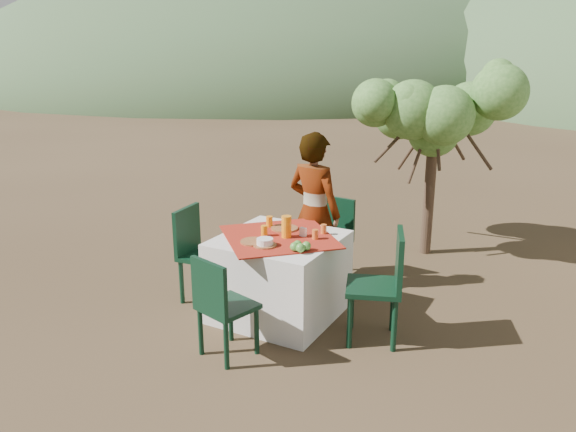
# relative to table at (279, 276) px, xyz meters

# --- Properties ---
(ground) EXTENTS (160.00, 160.00, 0.00)m
(ground) POSITION_rel_table_xyz_m (0.62, 0.35, -0.38)
(ground) COLOR #392B1A
(ground) RESTS_ON ground
(table) EXTENTS (1.30, 1.30, 0.76)m
(table) POSITION_rel_table_xyz_m (0.00, 0.00, 0.00)
(table) COLOR silver
(table) RESTS_ON ground
(chair_far) EXTENTS (0.44, 0.44, 0.87)m
(chair_far) POSITION_rel_table_xyz_m (0.06, 1.03, 0.10)
(chair_far) COLOR black
(chair_far) RESTS_ON ground
(chair_near) EXTENTS (0.48, 0.48, 0.85)m
(chair_near) POSITION_rel_table_xyz_m (-0.02, -0.89, 0.09)
(chair_near) COLOR black
(chair_near) RESTS_ON ground
(chair_left) EXTENTS (0.47, 0.47, 0.92)m
(chair_left) POSITION_rel_table_xyz_m (-0.87, -0.07, 0.13)
(chair_left) COLOR black
(chair_left) RESTS_ON ground
(chair_right) EXTENTS (0.57, 0.57, 0.96)m
(chair_right) POSITION_rel_table_xyz_m (0.99, -0.00, 0.15)
(chair_right) COLOR black
(chair_right) RESTS_ON ground
(person) EXTENTS (0.65, 0.48, 1.61)m
(person) POSITION_rel_table_xyz_m (0.01, 0.70, 0.43)
(person) COLOR #8C6651
(person) RESTS_ON ground
(shrub_tree) EXTENTS (1.67, 1.64, 1.97)m
(shrub_tree) POSITION_rel_table_xyz_m (0.80, 2.34, 1.18)
(shrub_tree) COLOR #433321
(shrub_tree) RESTS_ON ground
(hill_near_left) EXTENTS (40.00, 40.00, 16.00)m
(hill_near_left) POSITION_rel_table_xyz_m (-17.38, 30.35, -0.38)
(hill_near_left) COLOR #334D2B
(hill_near_left) RESTS_ON ground
(hill_far_center) EXTENTS (60.00, 60.00, 24.00)m
(hill_far_center) POSITION_rel_table_xyz_m (-3.38, 52.35, -0.38)
(hill_far_center) COLOR slate
(hill_far_center) RESTS_ON ground
(plate_far) EXTENTS (0.25, 0.25, 0.01)m
(plate_far) POSITION_rel_table_xyz_m (-0.06, 0.21, 0.39)
(plate_far) COLOR brown
(plate_far) RESTS_ON table
(plate_near) EXTENTS (0.23, 0.23, 0.01)m
(plate_near) POSITION_rel_table_xyz_m (-0.11, -0.25, 0.39)
(plate_near) COLOR brown
(plate_near) RESTS_ON table
(glass_far) EXTENTS (0.06, 0.06, 0.10)m
(glass_far) POSITION_rel_table_xyz_m (-0.22, 0.20, 0.43)
(glass_far) COLOR orange
(glass_far) RESTS_ON table
(glass_near) EXTENTS (0.06, 0.06, 0.10)m
(glass_near) POSITION_rel_table_xyz_m (-0.12, -0.05, 0.43)
(glass_near) COLOR orange
(glass_near) RESTS_ON table
(juice_pitcher) EXTENTS (0.09, 0.09, 0.20)m
(juice_pitcher) POSITION_rel_table_xyz_m (0.07, 0.01, 0.48)
(juice_pitcher) COLOR orange
(juice_pitcher) RESTS_ON table
(bowl_plate) EXTENTS (0.20, 0.20, 0.01)m
(bowl_plate) POSITION_rel_table_xyz_m (0.02, -0.28, 0.39)
(bowl_plate) COLOR brown
(bowl_plate) RESTS_ON table
(white_bowl) EXTENTS (0.14, 0.14, 0.05)m
(white_bowl) POSITION_rel_table_xyz_m (0.02, -0.28, 0.42)
(white_bowl) COLOR white
(white_bowl) RESTS_ON bowl_plate
(jar_left) EXTENTS (0.05, 0.05, 0.09)m
(jar_left) POSITION_rel_table_xyz_m (0.32, 0.08, 0.43)
(jar_left) COLOR orange
(jar_left) RESTS_ON table
(jar_right) EXTENTS (0.05, 0.05, 0.08)m
(jar_right) POSITION_rel_table_xyz_m (0.32, 0.26, 0.42)
(jar_right) COLOR orange
(jar_right) RESTS_ON table
(napkin_holder) EXTENTS (0.07, 0.05, 0.08)m
(napkin_holder) POSITION_rel_table_xyz_m (0.19, 0.10, 0.42)
(napkin_holder) COLOR white
(napkin_holder) RESTS_ON table
(fruit_cluster) EXTENTS (0.15, 0.14, 0.08)m
(fruit_cluster) POSITION_rel_table_xyz_m (0.34, -0.25, 0.42)
(fruit_cluster) COLOR #4E9235
(fruit_cluster) RESTS_ON table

